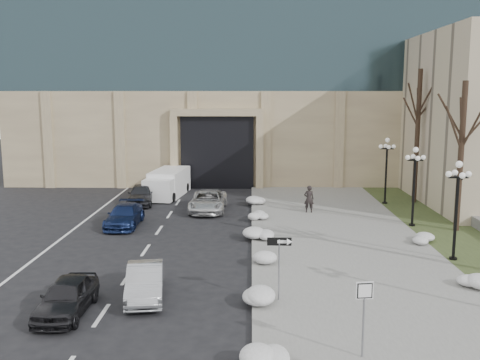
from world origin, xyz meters
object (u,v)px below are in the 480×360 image
object	(u,v)px
car_b	(145,282)
box_truck	(168,184)
pedestrian	(309,199)
car_a	(67,297)
car_c	(125,216)
car_e	(141,194)
keep_sign	(364,303)
car_d	(208,201)
one_way_sign	(283,249)
lamppost_d	(387,162)
lamppost_b	(457,197)
lamppost_c	(415,176)

from	to	relation	value
car_b	box_truck	size ratio (longest dim) A/B	0.61
box_truck	pedestrian	bearing A→B (deg)	-24.09
car_a	car_c	xyz separation A→B (m)	(-0.96, 12.84, -0.01)
car_e	pedestrian	world-z (taller)	pedestrian
car_b	pedestrian	world-z (taller)	pedestrian
car_b	keep_sign	distance (m)	8.85
car_b	car_c	world-z (taller)	same
car_d	one_way_sign	distance (m)	16.45
car_d	keep_sign	xyz separation A→B (m)	(6.16, -20.23, 1.10)
car_e	keep_sign	distance (m)	25.02
car_e	box_truck	size ratio (longest dim) A/B	0.66
pedestrian	one_way_sign	bearing A→B (deg)	79.85
car_a	lamppost_d	xyz separation A→B (m)	(16.04, 19.40, 2.42)
car_c	one_way_sign	distance (m)	14.63
car_a	box_truck	size ratio (longest dim) A/B	0.59
car_e	box_truck	world-z (taller)	box_truck
one_way_sign	lamppost_d	bearing A→B (deg)	65.81
car_e	box_truck	bearing A→B (deg)	61.34
keep_sign	car_e	bearing A→B (deg)	108.56
car_c	car_a	bearing A→B (deg)	-86.12
pedestrian	box_truck	xyz separation A→B (m)	(-10.19, 6.06, -0.06)
lamppost_b	lamppost_d	bearing A→B (deg)	90.00
car_b	keep_sign	size ratio (longest dim) A/B	1.60
one_way_sign	lamppost_b	distance (m)	9.85
car_c	keep_sign	size ratio (longest dim) A/B	1.82
one_way_sign	lamppost_c	distance (m)	14.39
car_b	one_way_sign	distance (m)	5.49
car_c	one_way_sign	bearing A→B (deg)	-53.64
car_c	box_truck	xyz separation A→B (m)	(1.09, 9.51, 0.32)
car_b	box_truck	distance (m)	20.88
box_truck	lamppost_c	world-z (taller)	lamppost_c
car_d	car_b	bearing A→B (deg)	-93.50
box_truck	one_way_sign	world-z (taller)	one_way_sign
car_c	car_d	distance (m)	6.26
lamppost_b	lamppost_d	size ratio (longest dim) A/B	1.00
pedestrian	keep_sign	distance (m)	19.49
car_a	lamppost_b	xyz separation A→B (m)	(16.04, 6.40, 2.42)
car_c	one_way_sign	xyz separation A→B (m)	(8.71, -11.67, 1.45)
car_b	lamppost_b	world-z (taller)	lamppost_b
car_a	car_b	distance (m)	2.95
car_b	keep_sign	world-z (taller)	keep_sign
pedestrian	lamppost_b	xyz separation A→B (m)	(5.72, -9.89, 2.06)
keep_sign	lamppost_b	bearing A→B (deg)	49.23
pedestrian	car_c	bearing A→B (deg)	16.50
car_b	car_e	size ratio (longest dim) A/B	0.91
car_a	pedestrian	world-z (taller)	pedestrian
car_a	lamppost_b	distance (m)	17.44
car_a	lamppost_b	size ratio (longest dim) A/B	0.80
car_a	keep_sign	distance (m)	10.40
car_a	one_way_sign	size ratio (longest dim) A/B	1.50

